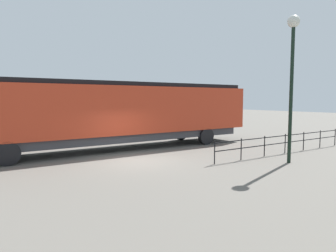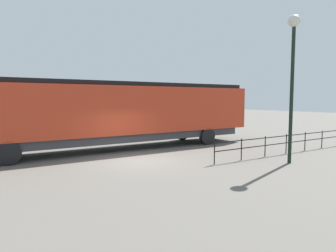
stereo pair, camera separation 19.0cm
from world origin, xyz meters
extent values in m
plane|color=#666059|center=(0.00, 0.00, 0.00)|extent=(120.00, 120.00, 0.00)
cube|color=red|center=(-3.70, 0.47, 2.35)|extent=(3.12, 18.08, 2.69)
cube|color=black|center=(-3.70, 8.22, 1.94)|extent=(2.99, 2.58, 1.89)
cube|color=black|center=(-3.70, 0.47, 3.81)|extent=(2.81, 17.36, 0.24)
cube|color=#38383D|center=(-3.70, 0.47, 0.78)|extent=(2.81, 16.63, 0.45)
cylinder|color=black|center=(-5.11, 6.26, 0.55)|extent=(0.30, 1.10, 1.10)
cylinder|color=black|center=(-2.29, 6.26, 0.55)|extent=(0.30, 1.10, 1.10)
cylinder|color=black|center=(-5.11, -5.31, 0.55)|extent=(0.30, 1.10, 1.10)
cylinder|color=black|center=(-2.29, -5.31, 0.55)|extent=(0.30, 1.10, 1.10)
cylinder|color=black|center=(4.25, 5.68, 3.14)|extent=(0.16, 0.16, 6.27)
sphere|color=silver|center=(4.25, 5.68, 6.44)|extent=(0.55, 0.55, 0.55)
cube|color=black|center=(2.57, 7.75, 0.98)|extent=(0.04, 10.37, 0.04)
cube|color=black|center=(2.57, 7.75, 0.58)|extent=(0.04, 10.37, 0.04)
cylinder|color=black|center=(2.57, 2.56, 0.53)|extent=(0.05, 0.05, 1.06)
cylinder|color=black|center=(2.57, 4.29, 0.53)|extent=(0.05, 0.05, 1.06)
cylinder|color=black|center=(2.57, 6.02, 0.53)|extent=(0.05, 0.05, 1.06)
cylinder|color=black|center=(2.57, 7.75, 0.53)|extent=(0.05, 0.05, 1.06)
cylinder|color=black|center=(2.57, 9.48, 0.53)|extent=(0.05, 0.05, 1.06)
cylinder|color=black|center=(2.57, 11.20, 0.53)|extent=(0.05, 0.05, 1.06)
camera|label=1|loc=(12.81, -6.83, 2.96)|focal=32.72mm
camera|label=2|loc=(12.91, -6.67, 2.96)|focal=32.72mm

